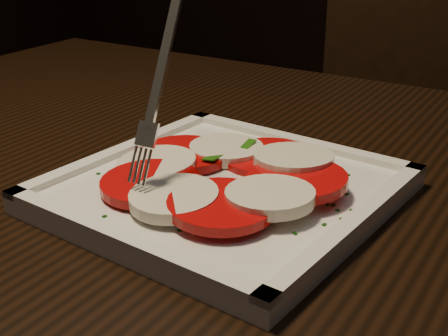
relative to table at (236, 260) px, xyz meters
name	(u,v)px	position (x,y,z in m)	size (l,w,h in m)	color
table	(236,260)	(0.00, 0.00, 0.00)	(1.25, 0.88, 0.75)	black
chair	(412,137)	(0.03, 0.79, -0.12)	(0.49, 0.49, 0.93)	black
plate	(224,191)	(0.02, -0.06, 0.11)	(0.26, 0.26, 0.01)	white
caprese_salad	(224,173)	(0.02, -0.06, 0.12)	(0.23, 0.23, 0.03)	#C10409
fork	(165,80)	(-0.02, -0.08, 0.21)	(0.03, 0.08, 0.15)	white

